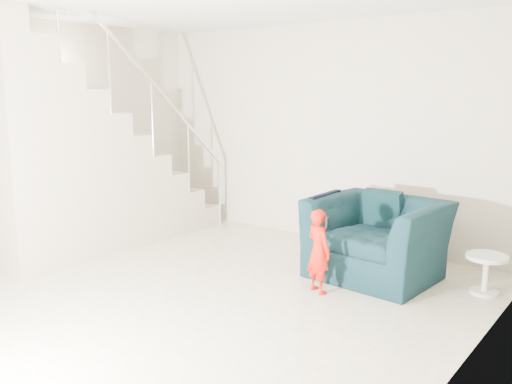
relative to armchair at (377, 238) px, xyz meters
The scene contains 11 objects.
floor 2.23m from the armchair, 123.92° to the right, with size 5.50×5.50×0.00m, color tan.
back_wall 1.81m from the armchair, 142.90° to the left, with size 5.00×5.00×0.00m, color #B5A793.
left_wall 4.26m from the armchair, 153.93° to the right, with size 5.50×5.50×0.00m, color #B5A793.
right_wall 2.42m from the armchair, 55.05° to the right, with size 5.50×5.50×0.00m, color #B5A793.
armchair is the anchor object (origin of this frame).
toddler 0.78m from the armchair, 108.11° to the right, with size 0.29×0.19×0.80m, color #A01B05.
side_table 1.05m from the armchair, ahead, with size 0.38×0.38×0.38m.
staircase 3.51m from the armchair, 158.48° to the right, with size 1.02×3.03×3.62m.
cushion 0.42m from the armchair, 106.13° to the left, with size 0.42×0.12×0.40m, color black.
throw 0.58m from the armchair, 169.69° to the right, with size 0.06×0.56×0.63m, color black.
phone 0.85m from the armchair, 99.75° to the right, with size 0.02×0.05×0.10m, color black.
Camera 1 is at (3.48, -3.15, 1.89)m, focal length 38.00 mm.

